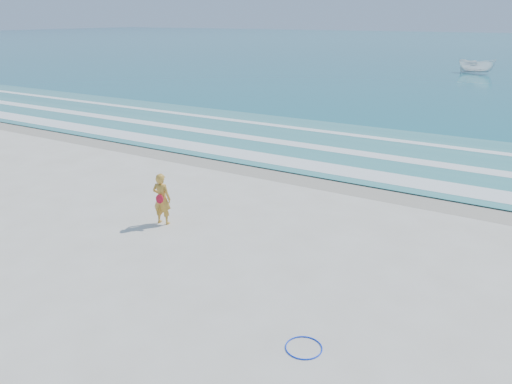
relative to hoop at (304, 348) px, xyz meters
The scene contains 9 objects.
ground 4.12m from the hoop, behind, with size 400.00×400.00×0.00m, color silver.
wet_sand 10.47m from the hoop, 112.87° to the left, with size 400.00×2.40×0.00m, color #B2A893.
shallow 15.20m from the hoop, 105.52° to the left, with size 400.00×10.00×0.01m, color #59B7AD.
foam_near 11.68m from the hoop, 110.39° to the left, with size 400.00×1.40×0.01m, color white.
foam_mid 14.43m from the hoop, 106.37° to the left, with size 400.00×0.90×0.01m, color white.
foam_far 17.62m from the hoop, 103.35° to the left, with size 400.00×0.60×0.01m, color white.
hoop is the anchor object (origin of this frame).
boat 52.34m from the hoop, 95.62° to the left, with size 1.50×3.99×1.54m, color white.
woman 7.09m from the hoop, 153.13° to the left, with size 0.63×0.48×1.57m.
Camera 1 is at (7.41, -7.83, 5.92)m, focal length 35.00 mm.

